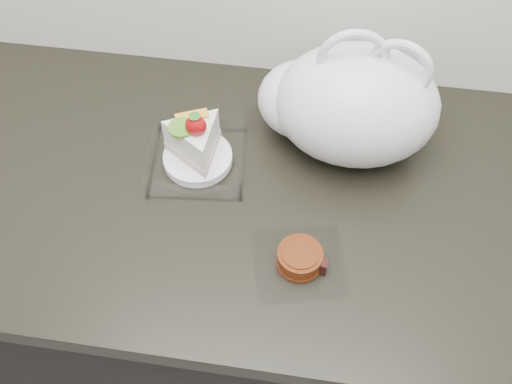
# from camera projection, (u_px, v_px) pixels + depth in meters

# --- Properties ---
(counter) EXTENTS (2.04, 0.64, 0.90)m
(counter) POSITION_uv_depth(u_px,v_px,m) (265.00, 302.00, 1.36)
(counter) COLOR black
(counter) RESTS_ON ground
(cake_tray) EXTENTS (0.19, 0.19, 0.13)m
(cake_tray) POSITION_uv_depth(u_px,v_px,m) (197.00, 150.00, 1.00)
(cake_tray) COLOR white
(cake_tray) RESTS_ON counter
(mooncake_wrap) EXTENTS (0.17, 0.16, 0.03)m
(mooncake_wrap) POSITION_uv_depth(u_px,v_px,m) (300.00, 259.00, 0.90)
(mooncake_wrap) COLOR white
(mooncake_wrap) RESTS_ON counter
(plastic_bag) EXTENTS (0.32, 0.23, 0.26)m
(plastic_bag) POSITION_uv_depth(u_px,v_px,m) (346.00, 103.00, 0.98)
(plastic_bag) COLOR white
(plastic_bag) RESTS_ON counter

